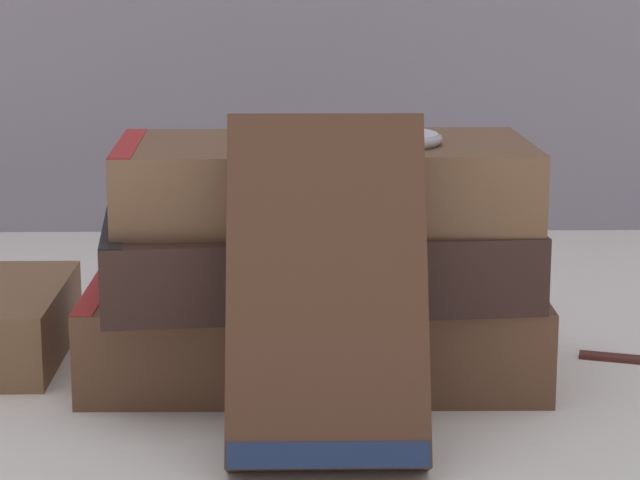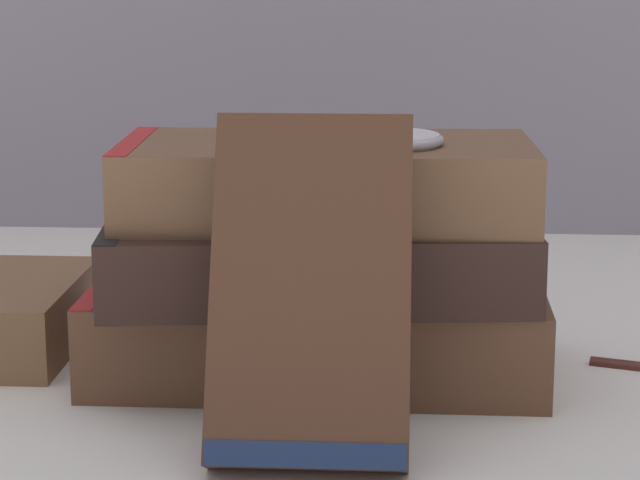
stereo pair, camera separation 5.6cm
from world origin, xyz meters
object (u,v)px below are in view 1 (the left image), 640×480
at_px(book_flat_top, 314,181).
at_px(pocket_watch, 387,138).
at_px(book_flat_bottom, 304,330).
at_px(book_leaning_front, 327,301).
at_px(book_flat_middle, 306,258).

bearing_deg(book_flat_top, pocket_watch, -12.32).
bearing_deg(book_flat_bottom, book_leaning_front, -84.80).
xyz_separation_m(book_flat_bottom, book_leaning_front, (0.01, -0.12, 0.05)).
distance_m(book_flat_middle, book_flat_top, 0.04).
bearing_deg(book_flat_middle, pocket_watch, -8.42).
relative_size(book_flat_middle, pocket_watch, 3.82).
xyz_separation_m(book_flat_bottom, book_flat_top, (0.01, -0.01, 0.09)).
bearing_deg(book_leaning_front, book_flat_middle, 95.06).
bearing_deg(book_leaning_front, book_flat_bottom, 94.81).
height_order(book_flat_bottom, book_flat_top, book_flat_top).
xyz_separation_m(book_flat_bottom, book_flat_middle, (0.00, -0.02, 0.05)).
distance_m(book_flat_bottom, pocket_watch, 0.12).
relative_size(book_leaning_front, pocket_watch, 2.57).
height_order(book_flat_bottom, book_flat_middle, book_flat_middle).
bearing_deg(pocket_watch, book_leaning_front, -108.71).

